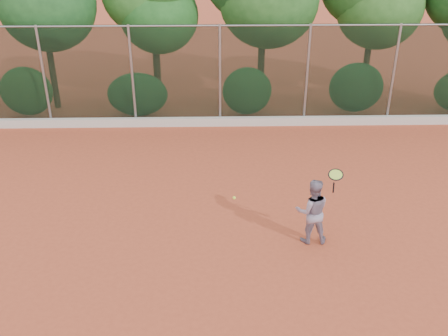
{
  "coord_description": "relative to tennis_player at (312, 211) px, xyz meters",
  "views": [
    {
      "loc": [
        -0.25,
        -9.69,
        6.67
      ],
      "look_at": [
        0.0,
        1.0,
        1.25
      ],
      "focal_mm": 40.0,
      "sensor_mm": 36.0,
      "label": 1
    }
  ],
  "objects": [
    {
      "name": "chainlink_fence",
      "position": [
        -1.94,
        7.26,
        1.08
      ],
      "size": [
        24.09,
        0.09,
        3.5
      ],
      "color": "black",
      "rests_on": "ground"
    },
    {
      "name": "tennis_ball_in_flight",
      "position": [
        -1.76,
        -0.46,
        0.64
      ],
      "size": [
        0.07,
        0.07,
        0.07
      ],
      "color": "#D0FA38",
      "rests_on": "ground"
    },
    {
      "name": "tennis_racket",
      "position": [
        0.39,
        -0.17,
        0.97
      ],
      "size": [
        0.41,
        0.4,
        0.59
      ],
      "color": "black",
      "rests_on": "ground"
    },
    {
      "name": "concrete_curb",
      "position": [
        -1.94,
        7.08,
        -0.63
      ],
      "size": [
        24.0,
        0.2,
        0.3
      ],
      "primitive_type": "cube",
      "color": "beige",
      "rests_on": "ground"
    },
    {
      "name": "tennis_player",
      "position": [
        0.0,
        0.0,
        0.0
      ],
      "size": [
        0.77,
        0.6,
        1.56
      ],
      "primitive_type": "imported",
      "rotation": [
        0.0,
        0.0,
        3.13
      ],
      "color": "gray",
      "rests_on": "ground"
    },
    {
      "name": "ground",
      "position": [
        -1.94,
        0.26,
        -0.78
      ],
      "size": [
        80.0,
        80.0,
        0.0
      ],
      "primitive_type": "plane",
      "color": "#AB4428",
      "rests_on": "ground"
    }
  ]
}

